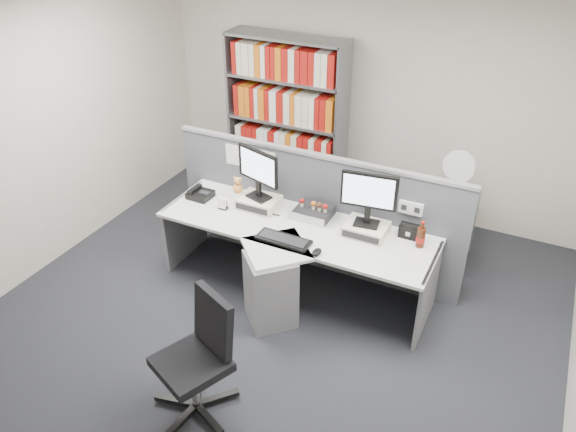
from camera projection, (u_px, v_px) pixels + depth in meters
The scene contains 21 objects.
ground at pixel (256, 339), 4.99m from camera, with size 5.50×5.50×0.00m, color #2A2B31.
room_shell at pixel (248, 155), 4.05m from camera, with size 5.04×5.54×2.72m.
partition at pixel (315, 211), 5.60m from camera, with size 3.00×0.08×1.27m.
desk at pixel (285, 262), 5.20m from camera, with size 2.60×1.20×0.72m.
monitor_riser_left at pixel (259, 202), 5.51m from camera, with size 0.38×0.31×0.10m.
monitor_riser_right at pixel (366, 229), 5.10m from camera, with size 0.38×0.31×0.10m.
monitor_left at pixel (258, 170), 5.33m from camera, with size 0.48×0.22×0.50m.
monitor_right at pixel (369, 195), 4.91m from camera, with size 0.50×0.19×0.51m.
desktop_pc at pixel (314, 212), 5.36m from camera, with size 0.33×0.30×0.09m.
figurines at pixel (315, 205), 5.29m from camera, with size 0.29×0.05×0.09m.
keyboard at pixel (284, 240), 5.01m from camera, with size 0.50×0.20×0.03m.
mouse at pixel (317, 252), 4.84m from camera, with size 0.07×0.12×0.04m, color black.
desk_phone at pixel (200, 194), 5.68m from camera, with size 0.23×0.21×0.10m.
desk_calendar at pixel (223, 204), 5.48m from camera, with size 0.09×0.07×0.11m.
plush_toy at pixel (238, 186), 5.52m from camera, with size 0.10×0.10×0.18m.
speaker at pixel (409, 231), 5.05m from camera, with size 0.18×0.10×0.12m, color black.
cola_bottle at pixel (421, 237), 4.90m from camera, with size 0.08×0.08×0.25m.
shelving_unit at pixel (287, 123), 6.68m from camera, with size 1.41×0.40×2.00m.
filing_cabinet at pixel (448, 229), 5.88m from camera, with size 0.45×0.61×0.70m.
desk_fan at pixel (459, 169), 5.52m from camera, with size 0.32×0.19×0.54m.
office_chair at pixel (200, 354), 4.11m from camera, with size 0.65×0.67×0.99m.
Camera 1 is at (1.88, -3.18, 3.53)m, focal length 35.30 mm.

